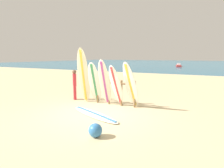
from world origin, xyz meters
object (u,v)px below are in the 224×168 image
Objects in this scene: surfboard_leaning_center at (116,86)px; surfboard_leaning_center_right at (131,85)px; surfboard_lying_on_sand at (94,114)px; beach_ball at (95,130)px; surfboard_leaning_left at (95,83)px; small_boat_offshore at (179,65)px; surfboard_rack at (109,89)px; surfboard_leaning_center_left at (105,83)px; beachgoer_standing at (75,83)px; surfboard_leaning_far_left at (84,76)px.

surfboard_leaning_center_right is at bearing 4.62° from surfboard_leaning_center.
surfboard_lying_on_sand is 1.93m from beach_ball.
surfboard_leaning_left is 1.05× the size of surfboard_leaning_center.
small_boat_offshore is at bearing 93.14° from surfboard_leaning_center.
surfboard_leaning_center is (0.54, -0.34, 0.24)m from surfboard_rack.
surfboard_leaning_left is at bearing 122.46° from beach_ball.
surfboard_leaning_center_right is at bearing -13.46° from surfboard_rack.
small_boat_offshore is (-2.54, 34.58, -0.75)m from surfboard_leaning_center_right.
surfboard_leaning_center_left is 1.37× the size of beachgoer_standing.
surfboard_rack reaches higher than surfboard_lying_on_sand.
surfboard_rack is 1.26m from surfboard_leaning_center_right.
surfboard_leaning_far_left reaches higher than surfboard_leaning_center_right.
surfboard_leaning_left is 1.80m from surfboard_leaning_center_right.
surfboard_leaning_center_left is 1.04× the size of surfboard_leaning_center_right.
surfboard_leaning_center is 1.22× the size of beachgoer_standing.
surfboard_leaning_center_right is 0.62× the size of small_boat_offshore.
surfboard_leaning_center_left is 1.20m from surfboard_leaning_center_right.
small_boat_offshore is at bearing 88.94° from beachgoer_standing.
surfboard_leaning_center is 0.65m from surfboard_leaning_center_right.
beachgoer_standing is (-0.85, 0.39, -0.46)m from surfboard_leaning_far_left.
surfboard_leaning_center_left is 3.34m from beach_ball.
surfboard_leaning_far_left is at bearing -179.54° from surfboard_leaning_center_left.
surfboard_leaning_left is at bearing -88.76° from small_boat_offshore.
surfboard_leaning_center_left is (1.13, 0.01, -0.26)m from surfboard_leaning_far_left.
beachgoer_standing is (-2.00, 0.01, 0.15)m from surfboard_rack.
surfboard_rack is at bearing 99.13° from surfboard_lying_on_sand.
small_boat_offshore is (-1.90, 34.63, -0.68)m from surfboard_leaning_center.
surfboard_leaning_center is 0.70× the size of surfboard_lying_on_sand.
surfboard_leaning_far_left is 1.30× the size of surfboard_leaning_center_right.
surfboard_leaning_center is at bearing 4.15° from surfboard_leaning_center_left.
beach_ball is (1.33, -3.32, -0.50)m from surfboard_rack.
surfboard_leaning_center_left reaches higher than surfboard_leaning_center_right.
surfboard_leaning_center_left is at bearing -87.78° from small_boat_offshore.
surfboard_leaning_center_right reaches higher than beachgoer_standing.
surfboard_leaning_far_left is 34.70m from small_boat_offshore.
surfboard_leaning_center is (1.15, -0.08, -0.05)m from surfboard_leaning_left.
surfboard_lying_on_sand is 6.93× the size of beach_ball.
beach_ball is at bearing -65.38° from surfboard_leaning_center_left.
surfboard_lying_on_sand is 2.96m from beachgoer_standing.
surfboard_leaning_center is 4.84× the size of beach_ball.
beachgoer_standing reaches higher than small_boat_offshore.
surfboard_leaning_center_right is at bearing 57.41° from surfboard_lying_on_sand.
surfboard_leaning_center is at bearing -86.86° from small_boat_offshore.
surfboard_leaning_center_left is 0.56m from surfboard_leaning_center.
surfboard_leaning_left is 5.09× the size of beach_ball.
beachgoer_standing is 34.30m from small_boat_offshore.
beach_ball is at bearing -57.54° from surfboard_leaning_left.
surfboard_rack is 1.25× the size of surfboard_leaning_center_left.
surfboard_leaning_far_left reaches higher than surfboard_leaning_center.
surfboard_leaning_center_right is 0.75× the size of surfboard_lying_on_sand.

